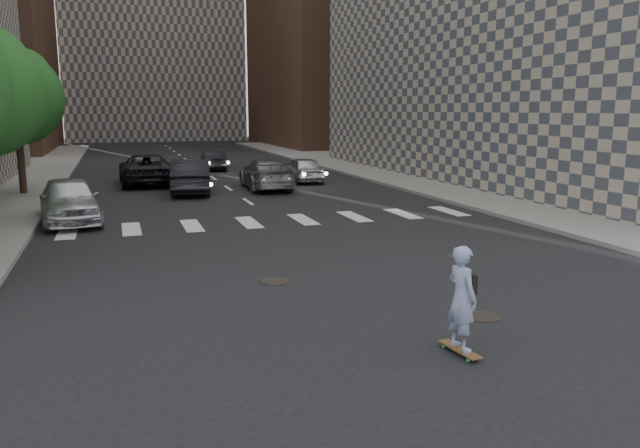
# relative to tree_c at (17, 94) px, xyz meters

# --- Properties ---
(ground) EXTENTS (160.00, 160.00, 0.00)m
(ground) POSITION_rel_tree_c_xyz_m (9.45, -19.14, -4.65)
(ground) COLOR black
(ground) RESTS_ON ground
(sidewalk_right) EXTENTS (13.00, 80.00, 0.15)m
(sidewalk_right) POSITION_rel_tree_c_xyz_m (23.95, 0.86, -4.57)
(sidewalk_right) COLOR gray
(sidewalk_right) RESTS_ON ground
(tree_c) EXTENTS (4.20, 4.20, 6.60)m
(tree_c) POSITION_rel_tree_c_xyz_m (0.00, 0.00, 0.00)
(tree_c) COLOR #382619
(tree_c) RESTS_ON sidewalk_left
(manhole_a) EXTENTS (0.70, 0.70, 0.02)m
(manhole_a) POSITION_rel_tree_c_xyz_m (10.65, -21.64, -4.64)
(manhole_a) COLOR black
(manhole_a) RESTS_ON ground
(manhole_b) EXTENTS (0.70, 0.70, 0.02)m
(manhole_b) POSITION_rel_tree_c_xyz_m (7.45, -17.94, -4.64)
(manhole_b) COLOR black
(manhole_b) RESTS_ON ground
(manhole_c) EXTENTS (0.70, 0.70, 0.02)m
(manhole_c) POSITION_rel_tree_c_xyz_m (12.75, -17.14, -4.64)
(manhole_c) COLOR black
(manhole_c) RESTS_ON ground
(skateboarder) EXTENTS (0.49, 0.94, 1.82)m
(skateboarder) POSITION_rel_tree_c_xyz_m (9.26, -23.14, -3.69)
(skateboarder) COLOR brown
(skateboarder) RESTS_ON ground
(silver_sedan) EXTENTS (2.47, 4.95, 1.62)m
(silver_sedan) POSITION_rel_tree_c_xyz_m (2.45, -8.21, -3.84)
(silver_sedan) COLOR silver
(silver_sedan) RESTS_ON ground
(traffic_car_a) EXTENTS (2.39, 5.18, 1.64)m
(traffic_car_a) POSITION_rel_tree_c_xyz_m (7.45, -1.54, -3.82)
(traffic_car_a) COLOR black
(traffic_car_a) RESTS_ON ground
(traffic_car_b) EXTENTS (2.34, 5.31, 1.52)m
(traffic_car_b) POSITION_rel_tree_c_xyz_m (11.22, -1.09, -3.89)
(traffic_car_b) COLOR slate
(traffic_car_b) RESTS_ON ground
(traffic_car_c) EXTENTS (2.81, 5.94, 1.64)m
(traffic_car_c) POSITION_rel_tree_c_xyz_m (5.62, 2.85, -3.83)
(traffic_car_c) COLOR black
(traffic_car_c) RESTS_ON ground
(traffic_car_d) EXTENTS (1.81, 4.16, 1.40)m
(traffic_car_d) POSITION_rel_tree_c_xyz_m (13.90, 1.38, -3.95)
(traffic_car_d) COLOR silver
(traffic_car_d) RESTS_ON ground
(traffic_car_e) EXTENTS (1.64, 4.11, 1.33)m
(traffic_car_e) POSITION_rel_tree_c_xyz_m (10.24, 9.93, -3.98)
(traffic_car_e) COLOR black
(traffic_car_e) RESTS_ON ground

